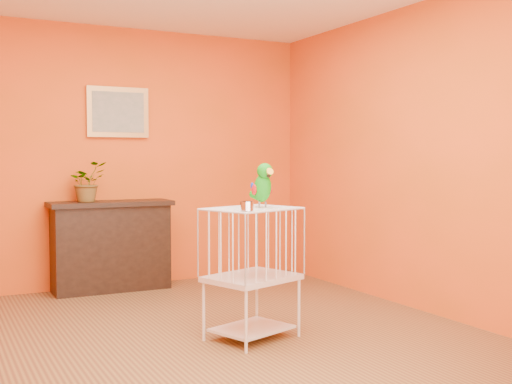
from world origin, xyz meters
TOP-DOWN VIEW (x-y plane):
  - ground at (0.00, 0.00)m, footprint 4.50×4.50m
  - room_shell at (0.00, 0.00)m, footprint 4.50×4.50m
  - console_cabinet at (-0.13, 2.04)m, footprint 1.18×0.42m
  - potted_plant at (-0.35, 2.01)m, footprint 0.47×0.49m
  - framed_picture at (0.00, 2.22)m, footprint 0.62×0.04m
  - birdcage at (0.34, -0.09)m, footprint 0.73×0.64m
  - feed_cup at (0.18, -0.33)m, footprint 0.09×0.09m
  - parrot at (0.43, -0.07)m, footprint 0.15×0.28m

SIDE VIEW (x-z plane):
  - ground at x=0.00m, z-range 0.00..0.00m
  - console_cabinet at x=-0.13m, z-range 0.00..0.87m
  - birdcage at x=0.34m, z-range 0.02..0.95m
  - feed_cup at x=0.18m, z-range 0.94..1.00m
  - potted_plant at x=-0.35m, z-range 0.87..1.17m
  - parrot at x=0.43m, z-range 0.94..1.26m
  - room_shell at x=0.00m, z-range -0.67..3.83m
  - framed_picture at x=0.00m, z-range 1.50..2.00m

